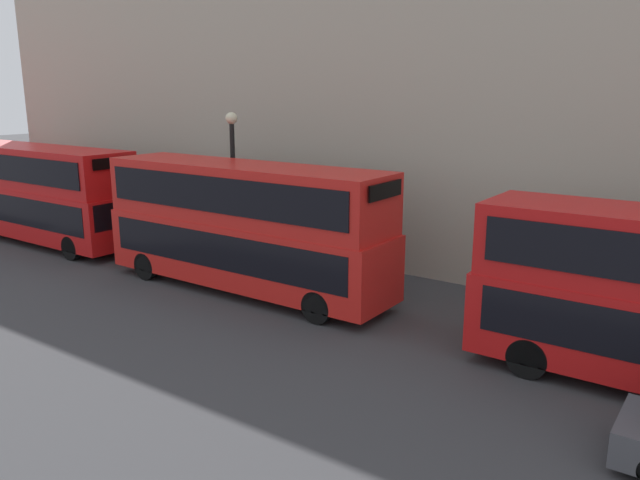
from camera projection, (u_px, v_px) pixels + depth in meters
The scene contains 4 objects.
bus_second_in_queue at pixel (244, 222), 21.01m from camera, with size 2.59×10.87×4.37m.
bus_third_in_queue at pixel (39, 190), 27.89m from camera, with size 2.59×10.86×4.32m.
street_lamp at pixel (233, 173), 23.38m from camera, with size 0.44×0.44×5.96m.
pedestrian at pixel (380, 268), 21.73m from camera, with size 0.36×0.36×1.57m.
Camera 1 is at (-13.73, 4.92, 6.76)m, focal length 35.00 mm.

